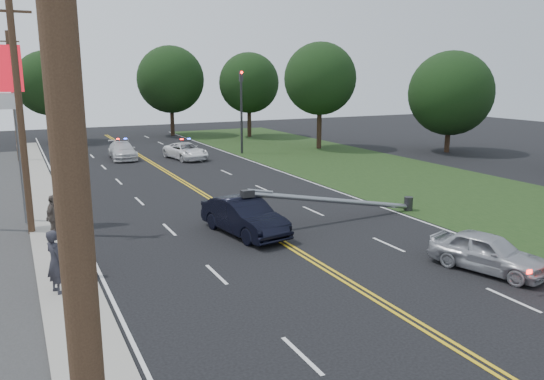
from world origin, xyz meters
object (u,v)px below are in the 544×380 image
traffic_signal (241,105)px  waiting_sedan (488,252)px  fallen_streetlight (344,201)px  bystander_b (75,249)px  emergency_b (122,150)px  utility_pole_near (80,286)px  bystander_a (55,262)px  bystander_c (64,250)px  utility_pole_far (13,96)px  crashed_sedan (244,216)px  emergency_a (186,151)px  bystander_d (53,217)px  utility_pole_mid (20,116)px

traffic_signal → waiting_sedan: bearing=-96.4°
fallen_streetlight → bystander_b: fallen_streetlight is taller
emergency_b → utility_pole_near: bearing=-97.7°
fallen_streetlight → utility_pole_near: utility_pole_near is taller
bystander_a → utility_pole_near: bearing=155.3°
traffic_signal → bystander_c: (-16.65, -23.73, -3.30)m
traffic_signal → waiting_sedan: (-3.35, -29.84, -3.52)m
utility_pole_near → utility_pole_far: same height
crashed_sedan → bystander_b: (-7.07, -1.89, 0.15)m
bystander_b → emergency_a: bearing=-34.4°
crashed_sedan → bystander_d: bearing=150.9°
emergency_b → bystander_c: (-6.70, -25.14, 0.21)m
bystander_c → traffic_signal: bearing=-39.2°
traffic_signal → bystander_d: 25.83m
fallen_streetlight → utility_pole_mid: size_ratio=0.94×
waiting_sedan → bystander_d: 16.89m
utility_pole_mid → emergency_b: 21.28m
traffic_signal → bystander_b: traffic_signal is taller
waiting_sedan → crashed_sedan: bearing=109.6°
fallen_streetlight → bystander_c: bearing=-172.1°
utility_pole_near → emergency_a: utility_pole_near is taller
traffic_signal → crashed_sedan: (-9.26, -22.07, -3.42)m
traffic_signal → fallen_streetlight: bearing=-100.6°
bystander_b → bystander_d: size_ratio=0.90×
emergency_a → emergency_b: 5.18m
traffic_signal → utility_pole_near: utility_pole_near is taller
utility_pole_far → emergency_a: 13.85m
utility_pole_mid → utility_pole_near: bearing=-90.0°
bystander_d → emergency_b: bearing=11.1°
utility_pole_mid → utility_pole_far: (0.00, 22.00, 0.00)m
bystander_a → traffic_signal: bearing=-56.4°
bystander_b → bystander_d: bystander_d is taller
crashed_sedan → waiting_sedan: crashed_sedan is taller
waiting_sedan → bystander_b: bystander_b is taller
utility_pole_near → bystander_b: (1.17, 14.03, -4.14)m
waiting_sedan → emergency_b: 31.94m
emergency_a → bystander_d: bearing=-131.3°
utility_pole_far → emergency_a: utility_pole_far is taller
bystander_d → bystander_c: bearing=-150.7°
utility_pole_far → bystander_a: (0.45, -29.50, -3.96)m
utility_pole_mid → bystander_b: 7.36m
utility_pole_far → waiting_sedan: size_ratio=2.49×
emergency_a → bystander_b: (-10.98, -23.01, 0.29)m
utility_pole_mid → waiting_sedan: utility_pole_mid is taller
fallen_streetlight → crashed_sedan: fallen_streetlight is taller
emergency_b → bystander_d: size_ratio=2.63×
utility_pole_near → utility_pole_far: size_ratio=1.00×
bystander_c → bystander_d: 4.26m
waiting_sedan → traffic_signal: bearing=65.9°
crashed_sedan → waiting_sedan: size_ratio=1.19×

